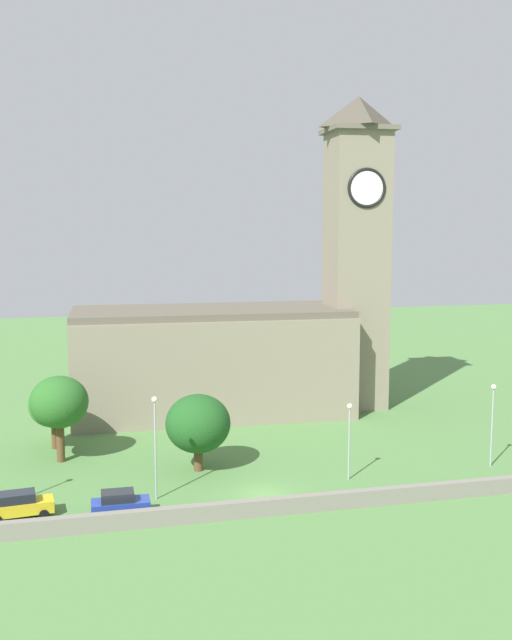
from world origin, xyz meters
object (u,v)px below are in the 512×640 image
at_px(streetlamp_west_mid, 155,432).
at_px(streetlamp_central, 349,428).
at_px(streetlamp_east_mid, 493,412).
at_px(car_yellow, 19,505).
at_px(tree_riverside_east, 59,403).
at_px(tree_riverside_west, 198,424).
at_px(car_blue, 120,504).
at_px(church, 246,335).
at_px(tree_by_tower, 54,405).

bearing_deg(streetlamp_west_mid, streetlamp_central, 2.40).
bearing_deg(streetlamp_east_mid, car_yellow, -176.81).
xyz_separation_m(tree_riverside_east, tree_riverside_west, (11.23, -5.13, -1.22)).
distance_m(car_blue, streetlamp_east_mid, 31.76).
height_order(church, streetlamp_east_mid, church).
distance_m(streetlamp_west_mid, tree_by_tower, 16.69).
bearing_deg(streetlamp_west_mid, car_blue, -136.02).
bearing_deg(church, car_blue, -119.58).
relative_size(car_blue, tree_riverside_east, 0.54).
bearing_deg(tree_riverside_west, streetlamp_central, -23.54).
distance_m(streetlamp_central, tree_by_tower, 27.20).
xyz_separation_m(church, tree_by_tower, (-20.14, -9.44, -4.33)).
relative_size(streetlamp_east_mid, tree_by_tower, 1.14).
relative_size(church, car_blue, 8.51).
distance_m(streetlamp_central, streetlamp_east_mid, 12.95).
height_order(car_blue, streetlamp_east_mid, streetlamp_east_mid).
distance_m(car_yellow, car_blue, 7.06).
bearing_deg(tree_riverside_west, streetlamp_east_mid, -11.00).
height_order(streetlamp_west_mid, streetlamp_central, streetlamp_west_mid).
height_order(church, tree_by_tower, church).
xyz_separation_m(car_yellow, tree_riverside_west, (13.84, 6.87, 3.09)).
relative_size(car_yellow, tree_riverside_west, 0.73).
bearing_deg(streetlamp_central, streetlamp_west_mid, -177.60).
relative_size(streetlamp_west_mid, tree_riverside_west, 1.21).
relative_size(car_yellow, streetlamp_west_mid, 0.60).
distance_m(streetlamp_east_mid, tree_riverside_east, 36.95).
bearing_deg(tree_by_tower, streetlamp_east_mid, -20.99).
relative_size(car_yellow, streetlamp_central, 0.75).
relative_size(car_blue, streetlamp_east_mid, 0.58).
height_order(car_yellow, tree_riverside_west, tree_riverside_west).
bearing_deg(tree_riverside_east, streetlamp_west_mid, -56.57).
relative_size(church, tree_riverside_east, 4.63).
height_order(streetlamp_west_mid, tree_riverside_west, streetlamp_west_mid).
bearing_deg(streetlamp_central, streetlamp_east_mid, 1.09).
bearing_deg(streetlamp_west_mid, tree_riverside_east, 123.43).
height_order(church, tree_riverside_west, church).
relative_size(tree_by_tower, tree_riverside_west, 0.96).
height_order(streetlamp_west_mid, tree_riverside_east, streetlamp_west_mid).
height_order(streetlamp_west_mid, tree_by_tower, streetlamp_west_mid).
height_order(streetlamp_central, tree_riverside_west, tree_riverside_west).
height_order(streetlamp_east_mid, tree_riverside_east, tree_riverside_east).
height_order(tree_riverside_east, tree_riverside_west, tree_riverside_east).
distance_m(church, streetlamp_central, 24.14).
relative_size(church, tree_by_tower, 5.60).
distance_m(car_yellow, streetlamp_east_mid, 38.47).
bearing_deg(streetlamp_east_mid, car_blue, -173.39).
xyz_separation_m(car_yellow, streetlamp_west_mid, (9.73, 1.23, 4.24)).
relative_size(streetlamp_west_mid, tree_by_tower, 1.26).
xyz_separation_m(streetlamp_west_mid, streetlamp_central, (15.56, 0.65, -0.91)).
bearing_deg(tree_riverside_west, car_blue, -129.68).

